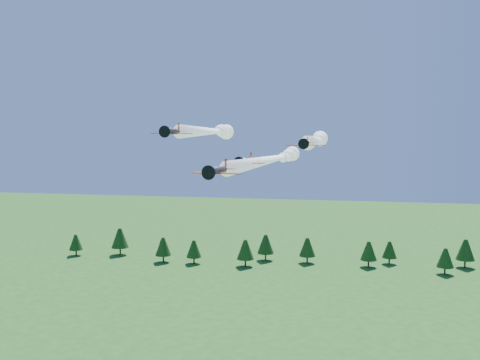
% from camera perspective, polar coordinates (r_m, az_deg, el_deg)
% --- Properties ---
extents(plane_lead, '(12.20, 61.63, 3.70)m').
position_cam_1_polar(plane_lead, '(114.62, 3.36, 2.22)').
color(plane_lead, black).
rests_on(plane_lead, ground).
extents(plane_left, '(7.32, 45.01, 3.70)m').
position_cam_1_polar(plane_left, '(118.99, -3.14, 5.21)').
color(plane_left, black).
rests_on(plane_left, ground).
extents(plane_right, '(6.44, 44.77, 3.70)m').
position_cam_1_polar(plane_right, '(116.07, 8.19, 4.19)').
color(plane_right, black).
rests_on(plane_right, ground).
extents(plane_slot, '(7.37, 8.01, 2.58)m').
position_cam_1_polar(plane_slot, '(98.09, 0.56, 2.02)').
color(plane_slot, black).
rests_on(plane_slot, ground).
extents(treeline, '(172.04, 20.33, 10.93)m').
position_cam_1_polar(treeline, '(205.77, 5.89, -7.19)').
color(treeline, '#382314').
rests_on(treeline, ground).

